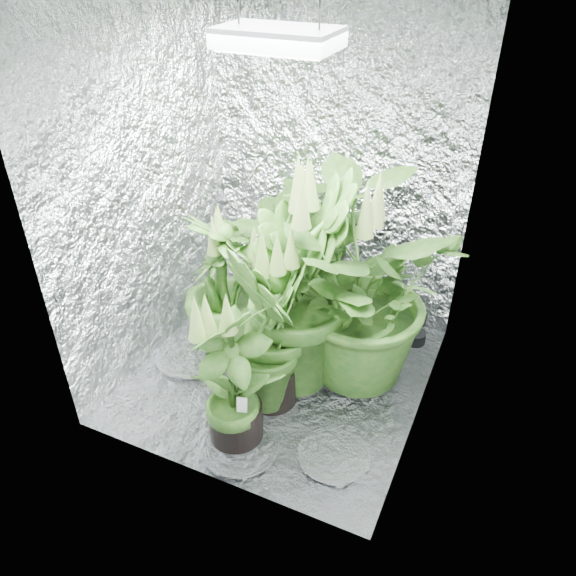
% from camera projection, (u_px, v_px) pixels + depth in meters
% --- Properties ---
extents(ground, '(1.60, 1.60, 0.00)m').
position_uv_depth(ground, '(281.00, 373.00, 3.30)').
color(ground, white).
rests_on(ground, ground).
extents(walls, '(1.62, 1.62, 2.00)m').
position_uv_depth(walls, '(280.00, 220.00, 2.75)').
color(walls, white).
rests_on(walls, ground).
extents(grow_lamp, '(0.50, 0.30, 0.22)m').
position_uv_depth(grow_lamp, '(278.00, 38.00, 2.29)').
color(grow_lamp, gray).
rests_on(grow_lamp, ceiling).
extents(plant_a, '(1.24, 1.24, 1.14)m').
position_uv_depth(plant_a, '(298.00, 250.00, 3.43)').
color(plant_a, black).
rests_on(plant_a, ground).
extents(plant_b, '(0.58, 0.58, 0.88)m').
position_uv_depth(plant_b, '(276.00, 299.00, 3.24)').
color(plant_b, black).
rests_on(plant_b, ground).
extents(plant_c, '(0.71, 0.71, 1.29)m').
position_uv_depth(plant_c, '(304.00, 289.00, 2.96)').
color(plant_c, black).
rests_on(plant_c, ground).
extents(plant_d, '(0.68, 0.68, 0.96)m').
position_uv_depth(plant_d, '(224.00, 288.00, 3.27)').
color(plant_d, black).
rests_on(plant_d, ground).
extents(plant_e, '(1.19, 1.19, 1.23)m').
position_uv_depth(plant_e, '(354.00, 291.00, 2.97)').
color(plant_e, black).
rests_on(plant_e, ground).
extents(plant_f, '(0.60, 0.60, 0.95)m').
position_uv_depth(plant_f, '(233.00, 377.00, 2.64)').
color(plant_f, black).
rests_on(plant_f, ground).
extents(plant_g, '(0.70, 0.70, 1.05)m').
position_uv_depth(plant_g, '(271.00, 329.00, 2.86)').
color(plant_g, black).
rests_on(plant_g, ground).
extents(circulation_fan, '(0.14, 0.29, 0.33)m').
position_uv_depth(circulation_fan, '(413.00, 323.00, 3.48)').
color(circulation_fan, black).
rests_on(circulation_fan, ground).
extents(plant_label, '(0.05, 0.04, 0.08)m').
position_uv_depth(plant_label, '(242.00, 405.00, 2.67)').
color(plant_label, white).
rests_on(plant_label, plant_f).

